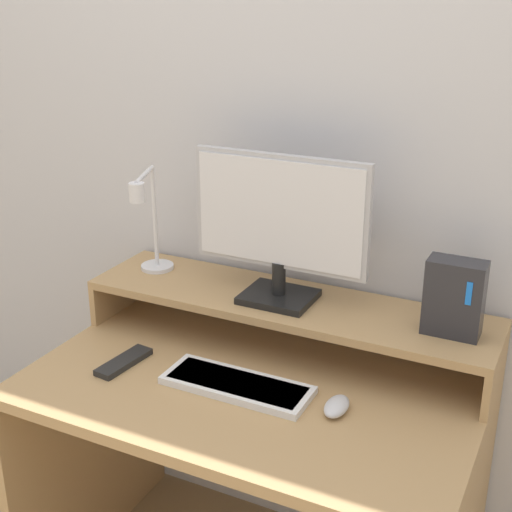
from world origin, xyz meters
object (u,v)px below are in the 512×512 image
router_dock (454,298)px  keyboard (237,385)px  desk_lamp (150,227)px  remote_control (124,362)px  mouse (337,406)px  monitor (280,223)px

router_dock → keyboard: (-0.45, -0.25, -0.22)m
desk_lamp → keyboard: 0.53m
desk_lamp → remote_control: bearing=-73.6°
mouse → remote_control: mouse is taller
keyboard → remote_control: size_ratio=2.13×
monitor → remote_control: monitor is taller
keyboard → remote_control: (-0.31, -0.03, -0.00)m
monitor → router_dock: size_ratio=2.53×
monitor → desk_lamp: (-0.39, -0.02, -0.06)m
desk_lamp → remote_control: desk_lamp is taller
mouse → router_dock: bearing=50.6°
desk_lamp → mouse: size_ratio=3.28×
remote_control → monitor: bearing=40.8°
router_dock → keyboard: 0.56m
remote_control → mouse: bearing=3.8°
remote_control → keyboard: bearing=4.9°
monitor → keyboard: bearing=-89.6°
router_dock → desk_lamp: bearing=-178.4°
mouse → remote_control: bearing=-176.2°
desk_lamp → mouse: 0.73m
mouse → monitor: bearing=137.4°
router_dock → remote_control: bearing=-160.1°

